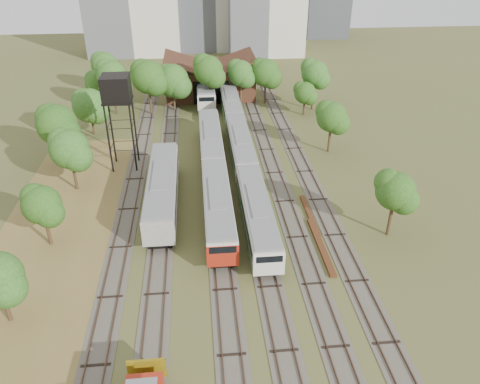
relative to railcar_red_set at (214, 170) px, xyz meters
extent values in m
plane|color=#475123|center=(2.00, -22.70, -1.95)|extent=(240.00, 240.00, 0.00)
cube|color=brown|center=(-16.00, -14.70, -1.93)|extent=(14.00, 60.00, 0.04)
cube|color=#4C473D|center=(-10.00, 2.30, -1.92)|extent=(2.60, 80.00, 0.06)
cube|color=#472D1E|center=(-10.72, 2.30, -1.83)|extent=(0.08, 80.00, 0.14)
cube|color=#472D1E|center=(-9.28, 2.30, -1.83)|extent=(0.08, 80.00, 0.14)
cube|color=#4C473D|center=(-6.00, 2.30, -1.92)|extent=(2.60, 80.00, 0.06)
cube|color=#472D1E|center=(-6.72, 2.30, -1.83)|extent=(0.08, 80.00, 0.14)
cube|color=#472D1E|center=(-5.28, 2.30, -1.83)|extent=(0.08, 80.00, 0.14)
cube|color=#4C473D|center=(0.00, 2.30, -1.92)|extent=(2.60, 80.00, 0.06)
cube|color=#472D1E|center=(-0.72, 2.30, -1.83)|extent=(0.08, 80.00, 0.14)
cube|color=#472D1E|center=(0.72, 2.30, -1.83)|extent=(0.08, 80.00, 0.14)
cube|color=#4C473D|center=(4.00, 2.30, -1.92)|extent=(2.60, 80.00, 0.06)
cube|color=#472D1E|center=(3.28, 2.30, -1.83)|extent=(0.08, 80.00, 0.14)
cube|color=#472D1E|center=(4.72, 2.30, -1.83)|extent=(0.08, 80.00, 0.14)
cube|color=#4C473D|center=(8.00, 2.30, -1.92)|extent=(2.60, 80.00, 0.06)
cube|color=#472D1E|center=(7.28, 2.30, -1.83)|extent=(0.08, 80.00, 0.14)
cube|color=#472D1E|center=(8.72, 2.30, -1.83)|extent=(0.08, 80.00, 0.14)
cube|color=#4C473D|center=(12.00, 2.30, -1.92)|extent=(2.60, 80.00, 0.06)
cube|color=#472D1E|center=(11.28, 2.30, -1.83)|extent=(0.08, 80.00, 0.14)
cube|color=#472D1E|center=(12.72, 2.30, -1.83)|extent=(0.08, 80.00, 0.14)
cube|color=black|center=(0.00, -8.69, -1.55)|extent=(2.22, 15.64, 0.81)
cube|color=beige|center=(0.00, -8.69, 0.12)|extent=(2.93, 17.00, 2.52)
cube|color=black|center=(0.00, -8.69, 0.42)|extent=(2.99, 15.64, 0.86)
cube|color=slate|center=(0.00, -8.69, 1.56)|extent=(2.69, 16.66, 0.36)
cube|color=#9C2211|center=(0.00, -8.69, -0.59)|extent=(2.99, 16.66, 0.45)
cube|color=#9C2211|center=(0.00, -17.14, -0.01)|extent=(2.97, 0.25, 2.27)
cube|color=black|center=(0.00, 8.81, -1.55)|extent=(2.22, 15.64, 0.81)
cube|color=beige|center=(0.00, 8.81, 0.12)|extent=(2.93, 17.00, 2.52)
cube|color=black|center=(0.00, 8.81, 0.42)|extent=(2.99, 15.64, 0.86)
cube|color=slate|center=(0.00, 8.81, 1.56)|extent=(2.69, 16.66, 0.36)
cube|color=#9C2211|center=(0.00, 8.81, -0.59)|extent=(2.99, 16.66, 0.45)
cube|color=black|center=(4.00, -10.30, -1.56)|extent=(2.13, 15.64, 0.77)
cube|color=beige|center=(4.00, -10.30, 0.03)|extent=(2.81, 17.00, 2.42)
cube|color=black|center=(4.00, -10.30, 0.32)|extent=(2.87, 15.64, 0.82)
cube|color=slate|center=(4.00, -10.30, 1.41)|extent=(2.58, 16.66, 0.35)
cube|color=#175F22|center=(4.00, -10.30, -0.65)|extent=(2.87, 16.66, 0.44)
cube|color=beige|center=(4.00, -18.75, -0.09)|extent=(2.85, 0.25, 2.18)
cube|color=black|center=(4.00, 7.20, -1.56)|extent=(2.13, 15.64, 0.77)
cube|color=beige|center=(4.00, 7.20, 0.03)|extent=(2.81, 17.00, 2.42)
cube|color=black|center=(4.00, 7.20, 0.32)|extent=(2.87, 15.64, 0.82)
cube|color=slate|center=(4.00, 7.20, 1.41)|extent=(2.58, 16.66, 0.35)
cube|color=#175F22|center=(4.00, 7.20, -0.65)|extent=(2.87, 16.66, 0.44)
cube|color=black|center=(4.00, 24.70, -1.56)|extent=(2.13, 15.64, 0.77)
cube|color=beige|center=(4.00, 24.70, 0.03)|extent=(2.81, 17.00, 2.42)
cube|color=black|center=(4.00, 24.70, 0.32)|extent=(2.87, 15.64, 0.82)
cube|color=slate|center=(4.00, 24.70, 1.41)|extent=(2.58, 16.66, 0.35)
cube|color=#175F22|center=(4.00, 24.70, -0.65)|extent=(2.87, 16.66, 0.44)
cube|color=black|center=(0.00, 32.50, -1.53)|extent=(2.31, 14.72, 0.84)
cube|color=beige|center=(0.00, 32.50, 0.20)|extent=(3.04, 16.00, 2.62)
cube|color=black|center=(0.00, 32.50, 0.51)|extent=(3.10, 14.72, 0.89)
cube|color=slate|center=(0.00, 32.50, 1.70)|extent=(2.80, 15.68, 0.38)
cube|color=#175F22|center=(0.00, 32.50, -0.54)|extent=(3.10, 15.68, 0.47)
cube|color=beige|center=(0.00, 24.55, 0.07)|extent=(3.08, 0.25, 2.36)
cube|color=gold|center=(-6.00, -28.75, -0.39)|extent=(2.64, 0.20, 1.76)
cube|color=black|center=(-6.00, -4.63, -1.51)|extent=(2.42, 16.56, 0.88)
cube|color=gray|center=(-6.00, -4.63, 0.31)|extent=(3.19, 18.00, 2.75)
cube|color=black|center=(-6.00, -4.63, 0.64)|extent=(3.25, 16.56, 0.94)
cube|color=slate|center=(-6.00, -4.63, 1.88)|extent=(2.94, 17.64, 0.40)
cylinder|color=black|center=(-12.99, 4.70, 2.55)|extent=(0.23, 0.23, 9.01)
cylinder|color=black|center=(-9.95, 4.70, 2.55)|extent=(0.23, 0.23, 9.01)
cylinder|color=black|center=(-12.99, 7.74, 2.55)|extent=(0.23, 0.23, 9.01)
cylinder|color=black|center=(-9.95, 7.74, 2.55)|extent=(0.23, 0.23, 9.01)
cube|color=black|center=(-11.47, 6.22, 7.16)|extent=(3.55, 3.55, 0.20)
cube|color=black|center=(-11.47, 6.22, 8.78)|extent=(3.38, 3.38, 3.04)
cube|color=#572F19|center=(10.00, -14.10, -1.79)|extent=(0.64, 9.54, 0.32)
cube|color=#572F19|center=(10.20, -8.32, -1.82)|extent=(0.51, 8.20, 0.27)
cube|color=#332112|center=(1.00, 35.30, 0.80)|extent=(16.00, 11.00, 5.50)
cube|color=#332112|center=(-3.00, 35.30, 4.15)|extent=(8.45, 11.55, 2.96)
cube|color=#332112|center=(5.00, 35.30, 4.15)|extent=(8.45, 11.55, 2.96)
cube|color=black|center=(1.00, 29.85, 0.25)|extent=(6.40, 0.15, 4.12)
cylinder|color=#382616|center=(-17.71, -21.43, -0.20)|extent=(0.36, 0.36, 3.51)
cylinder|color=#382616|center=(-17.06, -10.96, -0.13)|extent=(0.36, 0.36, 3.65)
sphere|color=#174713|center=(-17.06, -10.96, 2.69)|extent=(3.83, 3.83, 3.83)
cylinder|color=#382616|center=(-16.75, 0.42, 0.15)|extent=(0.36, 0.36, 4.21)
sphere|color=#174713|center=(-16.75, 0.42, 3.40)|extent=(4.69, 4.69, 4.69)
cylinder|color=#382616|center=(-19.87, 7.82, 0.24)|extent=(0.36, 0.36, 4.37)
sphere|color=#174713|center=(-19.87, 7.82, 3.62)|extent=(5.30, 5.30, 5.30)
cylinder|color=#382616|center=(-17.65, 17.83, -0.15)|extent=(0.36, 0.36, 3.61)
sphere|color=#174713|center=(-17.65, 17.83, 2.65)|extent=(5.12, 5.12, 5.12)
cylinder|color=#382616|center=(-18.43, 29.56, -0.18)|extent=(0.36, 0.36, 3.55)
sphere|color=#174713|center=(-18.43, 29.56, 2.57)|extent=(4.12, 4.12, 4.12)
cylinder|color=#382616|center=(-18.45, 38.43, 0.11)|extent=(0.36, 0.36, 4.12)
sphere|color=#174713|center=(-18.45, 38.43, 3.29)|extent=(4.99, 4.99, 4.99)
cylinder|color=#382616|center=(-15.36, 26.81, 0.60)|extent=(0.36, 0.36, 5.10)
sphere|color=#174713|center=(-15.36, 26.81, 4.54)|extent=(5.00, 5.00, 5.00)
cylinder|color=#382616|center=(-9.42, 25.92, 0.56)|extent=(0.36, 0.36, 5.02)
sphere|color=#174713|center=(-9.42, 25.92, 4.44)|extent=(5.51, 5.51, 5.51)
cylinder|color=#382616|center=(-5.53, 27.52, 0.08)|extent=(0.36, 0.36, 4.06)
sphere|color=#174713|center=(-5.53, 27.52, 3.22)|extent=(5.60, 5.60, 5.60)
cylinder|color=#382616|center=(0.56, 27.03, 0.76)|extent=(0.36, 0.36, 5.43)
sphere|color=#174713|center=(0.56, 27.03, 4.95)|extent=(4.92, 4.92, 4.92)
cylinder|color=#382616|center=(6.25, 29.77, 0.22)|extent=(0.36, 0.36, 4.35)
sphere|color=#174713|center=(6.25, 29.77, 3.58)|extent=(4.50, 4.50, 4.50)
cylinder|color=#382616|center=(10.62, 29.61, 0.22)|extent=(0.36, 0.36, 4.34)
sphere|color=#174713|center=(10.62, 29.61, 3.58)|extent=(4.92, 4.92, 4.92)
cylinder|color=#382616|center=(18.37, 25.60, 0.54)|extent=(0.36, 0.36, 4.99)
sphere|color=#174713|center=(18.37, 25.60, 4.40)|extent=(4.45, 4.45, 4.45)
cylinder|color=#382616|center=(17.46, -12.62, 0.10)|extent=(0.36, 0.36, 4.11)
sphere|color=#174713|center=(17.46, -12.62, 3.27)|extent=(3.94, 3.94, 3.94)
cylinder|color=#382616|center=(16.65, 8.10, 0.10)|extent=(0.36, 0.36, 4.10)
sphere|color=#174713|center=(16.65, 8.10, 3.26)|extent=(4.19, 4.19, 4.19)
cylinder|color=#382616|center=(16.32, 23.00, -0.44)|extent=(0.36, 0.36, 3.03)
sphere|color=#174713|center=(16.32, 23.00, 1.91)|extent=(3.63, 3.63, 3.63)
camera|label=1|loc=(-1.73, -51.09, 26.14)|focal=35.00mm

